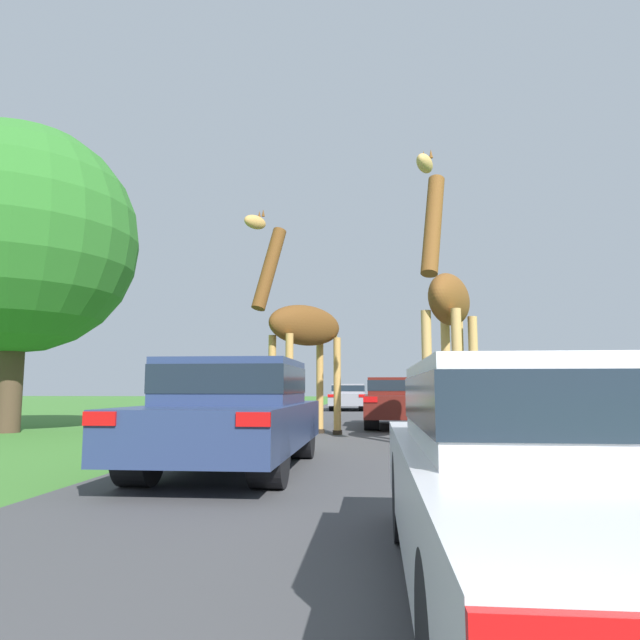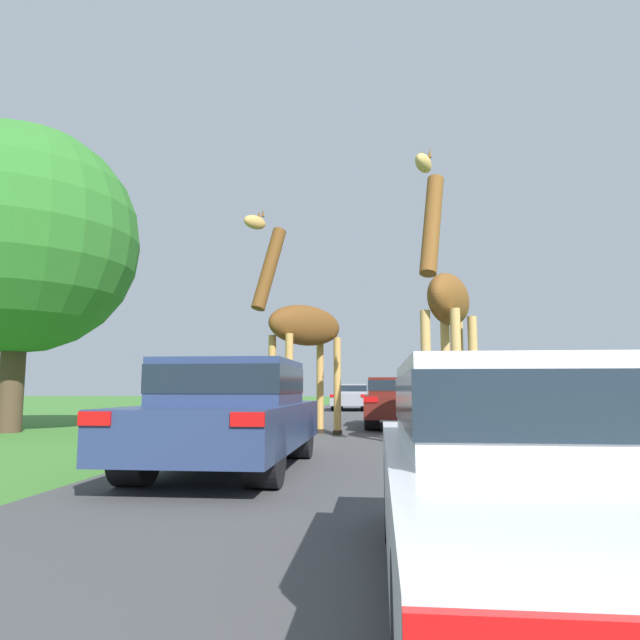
{
  "view_description": "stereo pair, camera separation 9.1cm",
  "coord_description": "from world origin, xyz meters",
  "px_view_note": "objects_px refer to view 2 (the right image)",
  "views": [
    {
      "loc": [
        0.07,
        0.92,
        1.05
      ],
      "look_at": [
        -1.17,
        13.83,
        2.62
      ],
      "focal_mm": 32.0,
      "sensor_mm": 36.0,
      "label": 1
    },
    {
      "loc": [
        0.16,
        0.93,
        1.05
      ],
      "look_at": [
        -1.17,
        13.83,
        2.62
      ],
      "focal_mm": 32.0,
      "sensor_mm": 36.0,
      "label": 2
    }
  ],
  "objects_px": {
    "car_queue_left": "(231,410)",
    "car_lead_maroon": "(577,475)",
    "giraffe_companion": "(447,306)",
    "car_queue_right": "(447,397)",
    "giraffe_near_road": "(301,328)",
    "car_far_ahead": "(351,396)",
    "car_verge_right": "(400,400)",
    "tree_centre_back": "(21,240)"
  },
  "relations": [
    {
      "from": "car_queue_left",
      "to": "car_lead_maroon",
      "type": "bearing_deg",
      "value": -57.77
    },
    {
      "from": "giraffe_companion",
      "to": "car_queue_right",
      "type": "height_order",
      "value": "giraffe_companion"
    },
    {
      "from": "car_queue_left",
      "to": "giraffe_near_road",
      "type": "bearing_deg",
      "value": 87.99
    },
    {
      "from": "car_queue_left",
      "to": "car_far_ahead",
      "type": "height_order",
      "value": "car_queue_left"
    },
    {
      "from": "giraffe_near_road",
      "to": "car_queue_left",
      "type": "distance_m",
      "value": 5.62
    },
    {
      "from": "car_lead_maroon",
      "to": "car_queue_left",
      "type": "xyz_separation_m",
      "value": [
        -2.87,
        4.56,
        0.12
      ]
    },
    {
      "from": "car_verge_right",
      "to": "giraffe_companion",
      "type": "bearing_deg",
      "value": -82.24
    },
    {
      "from": "car_queue_right",
      "to": "giraffe_companion",
      "type": "bearing_deg",
      "value": -96.21
    },
    {
      "from": "car_lead_maroon",
      "to": "car_verge_right",
      "type": "height_order",
      "value": "car_verge_right"
    },
    {
      "from": "car_queue_right",
      "to": "car_far_ahead",
      "type": "height_order",
      "value": "car_queue_right"
    },
    {
      "from": "car_verge_right",
      "to": "tree_centre_back",
      "type": "distance_m",
      "value": 10.76
    },
    {
      "from": "car_queue_right",
      "to": "tree_centre_back",
      "type": "bearing_deg",
      "value": -145.68
    },
    {
      "from": "giraffe_companion",
      "to": "car_far_ahead",
      "type": "xyz_separation_m",
      "value": [
        -2.7,
        17.98,
        -1.9
      ]
    },
    {
      "from": "car_verge_right",
      "to": "tree_centre_back",
      "type": "relative_size",
      "value": 0.59
    },
    {
      "from": "giraffe_companion",
      "to": "tree_centre_back",
      "type": "relative_size",
      "value": 0.68
    },
    {
      "from": "giraffe_companion",
      "to": "car_verge_right",
      "type": "distance_m",
      "value": 5.68
    },
    {
      "from": "car_far_ahead",
      "to": "car_verge_right",
      "type": "height_order",
      "value": "car_verge_right"
    },
    {
      "from": "giraffe_near_road",
      "to": "giraffe_companion",
      "type": "height_order",
      "value": "giraffe_companion"
    },
    {
      "from": "giraffe_companion",
      "to": "car_lead_maroon",
      "type": "distance_m",
      "value": 8.17
    },
    {
      "from": "giraffe_near_road",
      "to": "tree_centre_back",
      "type": "distance_m",
      "value": 7.57
    },
    {
      "from": "car_far_ahead",
      "to": "car_verge_right",
      "type": "distance_m",
      "value": 12.81
    },
    {
      "from": "giraffe_near_road",
      "to": "car_queue_left",
      "type": "relative_size",
      "value": 1.1
    },
    {
      "from": "car_lead_maroon",
      "to": "car_verge_right",
      "type": "xyz_separation_m",
      "value": [
        -0.36,
        13.25,
        0.09
      ]
    },
    {
      "from": "giraffe_companion",
      "to": "tree_centre_back",
      "type": "bearing_deg",
      "value": 9.28
    },
    {
      "from": "car_lead_maroon",
      "to": "tree_centre_back",
      "type": "xyz_separation_m",
      "value": [
        -9.87,
        10.27,
        4.14
      ]
    },
    {
      "from": "car_lead_maroon",
      "to": "car_queue_right",
      "type": "relative_size",
      "value": 0.99
    },
    {
      "from": "tree_centre_back",
      "to": "car_far_ahead",
      "type": "bearing_deg",
      "value": 64.28
    },
    {
      "from": "car_queue_left",
      "to": "car_far_ahead",
      "type": "relative_size",
      "value": 0.93
    },
    {
      "from": "giraffe_companion",
      "to": "car_far_ahead",
      "type": "distance_m",
      "value": 18.28
    },
    {
      "from": "car_queue_left",
      "to": "car_far_ahead",
      "type": "bearing_deg",
      "value": 88.56
    },
    {
      "from": "giraffe_companion",
      "to": "car_queue_left",
      "type": "bearing_deg",
      "value": 68.33
    },
    {
      "from": "tree_centre_back",
      "to": "giraffe_companion",
      "type": "bearing_deg",
      "value": -12.86
    },
    {
      "from": "giraffe_companion",
      "to": "car_verge_right",
      "type": "xyz_separation_m",
      "value": [
        -0.73,
        5.32,
        -1.86
      ]
    },
    {
      "from": "car_verge_right",
      "to": "car_far_ahead",
      "type": "bearing_deg",
      "value": 98.88
    },
    {
      "from": "tree_centre_back",
      "to": "car_queue_left",
      "type": "bearing_deg",
      "value": -39.22
    },
    {
      "from": "giraffe_companion",
      "to": "car_queue_left",
      "type": "distance_m",
      "value": 5.02
    },
    {
      "from": "car_lead_maroon",
      "to": "car_queue_right",
      "type": "distance_m",
      "value": 18.06
    },
    {
      "from": "car_queue_left",
      "to": "tree_centre_back",
      "type": "height_order",
      "value": "tree_centre_back"
    },
    {
      "from": "car_queue_left",
      "to": "giraffe_companion",
      "type": "bearing_deg",
      "value": 46.2
    },
    {
      "from": "giraffe_companion",
      "to": "car_far_ahead",
      "type": "height_order",
      "value": "giraffe_companion"
    },
    {
      "from": "car_lead_maroon",
      "to": "car_far_ahead",
      "type": "distance_m",
      "value": 26.01
    },
    {
      "from": "car_lead_maroon",
      "to": "tree_centre_back",
      "type": "distance_m",
      "value": 14.83
    }
  ]
}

